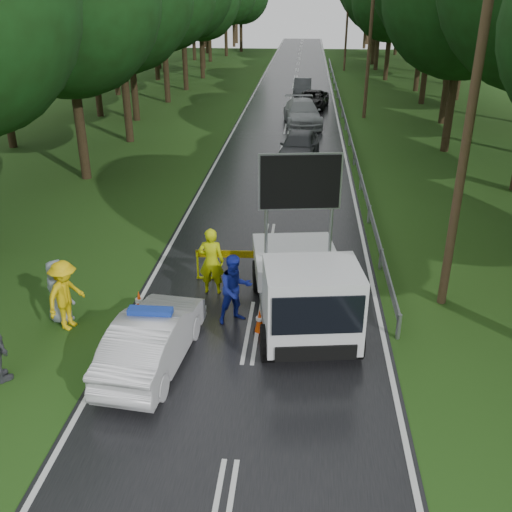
# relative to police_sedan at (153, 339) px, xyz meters

# --- Properties ---
(ground) EXTENTS (160.00, 160.00, 0.00)m
(ground) POSITION_rel_police_sedan_xyz_m (2.19, 1.59, -0.68)
(ground) COLOR #233F12
(ground) RESTS_ON ground
(road) EXTENTS (7.00, 140.00, 0.02)m
(road) POSITION_rel_police_sedan_xyz_m (2.19, 31.59, -0.67)
(road) COLOR black
(road) RESTS_ON ground
(guardrail) EXTENTS (0.12, 60.06, 0.70)m
(guardrail) POSITION_rel_police_sedan_xyz_m (5.89, 31.26, -0.13)
(guardrail) COLOR gray
(guardrail) RESTS_ON ground
(utility_pole_near) EXTENTS (1.40, 0.24, 10.00)m
(utility_pole_near) POSITION_rel_police_sedan_xyz_m (7.39, 3.59, 4.38)
(utility_pole_near) COLOR #473721
(utility_pole_near) RESTS_ON ground
(utility_pole_mid) EXTENTS (1.40, 0.24, 10.00)m
(utility_pole_mid) POSITION_rel_police_sedan_xyz_m (7.39, 29.59, 4.38)
(utility_pole_mid) COLOR #473721
(utility_pole_mid) RESTS_ON ground
(utility_pole_far) EXTENTS (1.40, 0.24, 10.00)m
(utility_pole_far) POSITION_rel_police_sedan_xyz_m (7.39, 55.59, 4.38)
(utility_pole_far) COLOR #473721
(utility_pole_far) RESTS_ON ground
(police_sedan) EXTENTS (1.85, 4.23, 1.49)m
(police_sedan) POSITION_rel_police_sedan_xyz_m (0.00, 0.00, 0.00)
(police_sedan) COLOR silver
(police_sedan) RESTS_ON ground
(work_truck) EXTENTS (3.06, 5.58, 4.23)m
(work_truck) POSITION_rel_police_sedan_xyz_m (3.47, 2.02, 0.47)
(work_truck) COLOR gray
(work_truck) RESTS_ON ground
(barrier) EXTENTS (2.36, 0.15, 0.98)m
(barrier) POSITION_rel_police_sedan_xyz_m (1.39, 4.46, 0.06)
(barrier) COLOR #F1FD0D
(barrier) RESTS_ON ground
(officer) EXTENTS (0.74, 0.49, 2.02)m
(officer) POSITION_rel_police_sedan_xyz_m (0.82, 3.59, 0.33)
(officer) COLOR #C8DA0B
(officer) RESTS_ON ground
(civilian) EXTENTS (1.17, 1.09, 1.92)m
(civilian) POSITION_rel_police_sedan_xyz_m (1.69, 2.09, 0.28)
(civilian) COLOR #1927A5
(civilian) RESTS_ON ground
(bystander_left) EXTENTS (1.07, 1.39, 1.91)m
(bystander_left) POSITION_rel_police_sedan_xyz_m (-2.61, 1.39, 0.27)
(bystander_left) COLOR yellow
(bystander_left) RESTS_ON ground
(bystander_right) EXTENTS (1.02, 0.88, 1.77)m
(bystander_right) POSITION_rel_police_sedan_xyz_m (-2.94, 1.69, 0.21)
(bystander_right) COLOR gray
(bystander_right) RESTS_ON ground
(queue_car_first) EXTENTS (2.36, 4.72, 1.54)m
(queue_car_first) POSITION_rel_police_sedan_xyz_m (3.07, 18.12, 0.09)
(queue_car_first) COLOR #383A3F
(queue_car_first) RESTS_ON ground
(queue_car_second) EXTENTS (2.84, 5.72, 1.60)m
(queue_car_second) POSITION_rel_police_sedan_xyz_m (3.12, 26.85, 0.12)
(queue_car_second) COLOR #9DA1A4
(queue_car_second) RESTS_ON ground
(queue_car_third) EXTENTS (2.73, 4.86, 1.28)m
(queue_car_third) POSITION_rel_police_sedan_xyz_m (3.78, 32.85, -0.04)
(queue_car_third) COLOR black
(queue_car_third) RESTS_ON ground
(queue_car_fourth) EXTENTS (1.50, 4.10, 1.34)m
(queue_car_fourth) POSITION_rel_police_sedan_xyz_m (2.99, 38.85, -0.01)
(queue_car_fourth) COLOR #393C40
(queue_car_fourth) RESTS_ON ground
(cone_near_left) EXTENTS (0.33, 0.33, 0.70)m
(cone_near_left) POSITION_rel_police_sedan_xyz_m (-0.31, 0.59, -0.34)
(cone_near_left) COLOR black
(cone_near_left) RESTS_ON ground
(cone_center) EXTENTS (0.32, 0.32, 0.67)m
(cone_center) POSITION_rel_police_sedan_xyz_m (2.37, 1.59, -0.36)
(cone_center) COLOR black
(cone_center) RESTS_ON ground
(cone_far) EXTENTS (0.31, 0.31, 0.66)m
(cone_far) POSITION_rel_police_sedan_xyz_m (3.31, 6.59, -0.36)
(cone_far) COLOR black
(cone_far) RESTS_ON ground
(cone_left_mid) EXTENTS (0.34, 0.34, 0.73)m
(cone_left_mid) POSITION_rel_police_sedan_xyz_m (-0.96, 2.20, -0.33)
(cone_left_mid) COLOR black
(cone_left_mid) RESTS_ON ground
(cone_right) EXTENTS (0.36, 0.36, 0.76)m
(cone_right) POSITION_rel_police_sedan_xyz_m (4.59, 4.96, -0.31)
(cone_right) COLOR black
(cone_right) RESTS_ON ground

